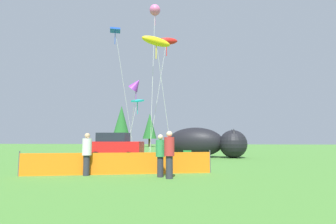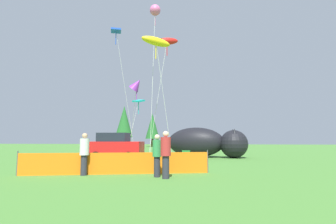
{
  "view_description": "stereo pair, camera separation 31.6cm",
  "coord_description": "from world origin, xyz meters",
  "px_view_note": "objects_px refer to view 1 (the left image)",
  "views": [
    {
      "loc": [
        2.89,
        -15.5,
        1.57
      ],
      "look_at": [
        0.95,
        3.69,
        3.54
      ],
      "focal_mm": 28.0,
      "sensor_mm": 36.0,
      "label": 1
    },
    {
      "loc": [
        3.2,
        -15.47,
        1.57
      ],
      "look_at": [
        0.95,
        3.69,
        3.54
      ],
      "focal_mm": 28.0,
      "sensor_mm": 36.0,
      "label": 2
    }
  ],
  "objects_px": {
    "inflatable_cat": "(204,143)",
    "spectator_in_yellow_shirt": "(169,152)",
    "kite_teal_diamond": "(137,102)",
    "parked_car": "(115,146)",
    "kite_blue_box": "(116,33)",
    "kite_red_lizard": "(166,42)",
    "kite_purple_delta": "(136,85)",
    "folding_chair": "(187,157)",
    "spectator_in_green_shirt": "(87,152)",
    "kite_yellow_hero": "(156,42)",
    "spectator_in_white_shirt": "(160,154)",
    "kite_pink_octopus": "(155,11)"
  },
  "relations": [
    {
      "from": "inflatable_cat",
      "to": "spectator_in_yellow_shirt",
      "type": "relative_size",
      "value": 3.7
    },
    {
      "from": "kite_teal_diamond",
      "to": "parked_car",
      "type": "bearing_deg",
      "value": -94.22
    },
    {
      "from": "spectator_in_yellow_shirt",
      "to": "kite_blue_box",
      "type": "height_order",
      "value": "kite_blue_box"
    },
    {
      "from": "kite_red_lizard",
      "to": "kite_blue_box",
      "type": "distance_m",
      "value": 4.82
    },
    {
      "from": "spectator_in_yellow_shirt",
      "to": "kite_purple_delta",
      "type": "height_order",
      "value": "kite_purple_delta"
    },
    {
      "from": "folding_chair",
      "to": "spectator_in_green_shirt",
      "type": "distance_m",
      "value": 5.68
    },
    {
      "from": "inflatable_cat",
      "to": "kite_red_lizard",
      "type": "height_order",
      "value": "kite_red_lizard"
    },
    {
      "from": "spectator_in_green_shirt",
      "to": "kite_yellow_hero",
      "type": "distance_m",
      "value": 10.49
    },
    {
      "from": "spectator_in_white_shirt",
      "to": "kite_teal_diamond",
      "type": "distance_m",
      "value": 15.13
    },
    {
      "from": "parked_car",
      "to": "inflatable_cat",
      "type": "height_order",
      "value": "inflatable_cat"
    },
    {
      "from": "folding_chair",
      "to": "kite_yellow_hero",
      "type": "xyz_separation_m",
      "value": [
        -2.23,
        3.24,
        7.97
      ]
    },
    {
      "from": "inflatable_cat",
      "to": "kite_teal_diamond",
      "type": "bearing_deg",
      "value": 174.72
    },
    {
      "from": "parked_car",
      "to": "kite_yellow_hero",
      "type": "relative_size",
      "value": 0.44
    },
    {
      "from": "spectator_in_green_shirt",
      "to": "kite_purple_delta",
      "type": "distance_m",
      "value": 11.56
    },
    {
      "from": "folding_chair",
      "to": "spectator_in_green_shirt",
      "type": "relative_size",
      "value": 0.51
    },
    {
      "from": "inflatable_cat",
      "to": "spectator_in_yellow_shirt",
      "type": "xyz_separation_m",
      "value": [
        -1.8,
        -12.24,
        -0.15
      ]
    },
    {
      "from": "kite_pink_octopus",
      "to": "kite_yellow_hero",
      "type": "xyz_separation_m",
      "value": [
        0.42,
        -2.01,
        -3.39
      ]
    },
    {
      "from": "kite_teal_diamond",
      "to": "kite_yellow_hero",
      "type": "height_order",
      "value": "kite_yellow_hero"
    },
    {
      "from": "parked_car",
      "to": "kite_yellow_hero",
      "type": "height_order",
      "value": "kite_yellow_hero"
    },
    {
      "from": "spectator_in_yellow_shirt",
      "to": "kite_yellow_hero",
      "type": "height_order",
      "value": "kite_yellow_hero"
    },
    {
      "from": "inflatable_cat",
      "to": "kite_pink_octopus",
      "type": "bearing_deg",
      "value": -132.34
    },
    {
      "from": "kite_teal_diamond",
      "to": "kite_blue_box",
      "type": "xyz_separation_m",
      "value": [
        -1.49,
        -2.65,
        5.86
      ]
    },
    {
      "from": "spectator_in_white_shirt",
      "to": "kite_purple_delta",
      "type": "height_order",
      "value": "kite_purple_delta"
    },
    {
      "from": "inflatable_cat",
      "to": "kite_yellow_hero",
      "type": "bearing_deg",
      "value": -113.39
    },
    {
      "from": "kite_red_lizard",
      "to": "inflatable_cat",
      "type": "bearing_deg",
      "value": 17.66
    },
    {
      "from": "parked_car",
      "to": "kite_red_lizard",
      "type": "xyz_separation_m",
      "value": [
        3.59,
        2.48,
        8.92
      ]
    },
    {
      "from": "spectator_in_green_shirt",
      "to": "kite_pink_octopus",
      "type": "relative_size",
      "value": 0.15
    },
    {
      "from": "folding_chair",
      "to": "spectator_in_white_shirt",
      "type": "relative_size",
      "value": 0.53
    },
    {
      "from": "spectator_in_white_shirt",
      "to": "kite_blue_box",
      "type": "bearing_deg",
      "value": 116.3
    },
    {
      "from": "kite_purple_delta",
      "to": "kite_red_lizard",
      "type": "relative_size",
      "value": 0.66
    },
    {
      "from": "inflatable_cat",
      "to": "spectator_in_white_shirt",
      "type": "distance_m",
      "value": 12.04
    },
    {
      "from": "folding_chair",
      "to": "spectator_in_green_shirt",
      "type": "bearing_deg",
      "value": -32.16
    },
    {
      "from": "kite_purple_delta",
      "to": "kite_red_lizard",
      "type": "xyz_separation_m",
      "value": [
        2.54,
        0.37,
        3.79
      ]
    },
    {
      "from": "kite_pink_octopus",
      "to": "kite_blue_box",
      "type": "bearing_deg",
      "value": 151.37
    },
    {
      "from": "kite_red_lizard",
      "to": "kite_blue_box",
      "type": "relative_size",
      "value": 0.91
    },
    {
      "from": "kite_red_lizard",
      "to": "kite_teal_diamond",
      "type": "xyz_separation_m",
      "value": [
        -3.18,
        3.1,
        -4.74
      ]
    },
    {
      "from": "kite_blue_box",
      "to": "folding_chair",
      "type": "bearing_deg",
      "value": -48.4
    },
    {
      "from": "kite_yellow_hero",
      "to": "kite_blue_box",
      "type": "relative_size",
      "value": 0.79
    },
    {
      "from": "spectator_in_green_shirt",
      "to": "kite_yellow_hero",
      "type": "bearing_deg",
      "value": 74.48
    },
    {
      "from": "kite_blue_box",
      "to": "spectator_in_white_shirt",
      "type": "bearing_deg",
      "value": -63.7
    },
    {
      "from": "kite_red_lizard",
      "to": "kite_purple_delta",
      "type": "bearing_deg",
      "value": -171.62
    },
    {
      "from": "kite_purple_delta",
      "to": "kite_blue_box",
      "type": "relative_size",
      "value": 0.6
    },
    {
      "from": "spectator_in_yellow_shirt",
      "to": "kite_blue_box",
      "type": "relative_size",
      "value": 0.16
    },
    {
      "from": "spectator_in_green_shirt",
      "to": "kite_red_lizard",
      "type": "xyz_separation_m",
      "value": [
        2.3,
        10.73,
        8.92
      ]
    },
    {
      "from": "spectator_in_yellow_shirt",
      "to": "kite_purple_delta",
      "type": "distance_m",
      "value": 12.61
    },
    {
      "from": "spectator_in_white_shirt",
      "to": "spectator_in_green_shirt",
      "type": "height_order",
      "value": "spectator_in_green_shirt"
    },
    {
      "from": "spectator_in_yellow_shirt",
      "to": "kite_blue_box",
      "type": "bearing_deg",
      "value": 117.14
    },
    {
      "from": "spectator_in_yellow_shirt",
      "to": "kite_red_lizard",
      "type": "bearing_deg",
      "value": 96.72
    },
    {
      "from": "inflatable_cat",
      "to": "kite_red_lizard",
      "type": "distance_m",
      "value": 9.34
    },
    {
      "from": "inflatable_cat",
      "to": "spectator_in_green_shirt",
      "type": "xyz_separation_m",
      "value": [
        -5.43,
        -11.73,
        -0.18
      ]
    }
  ]
}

